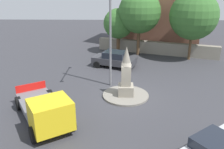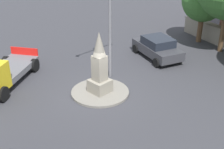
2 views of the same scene
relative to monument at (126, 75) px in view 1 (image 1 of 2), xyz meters
The scene contains 11 objects.
ground_plane 1.59m from the monument, ahead, with size 80.00×80.00×0.00m, color #38383D.
traffic_island 1.53m from the monument, ahead, with size 3.22×3.22×0.13m, color gray.
monument is the anchor object (origin of this frame).
streetlamp 3.81m from the monument, 30.44° to the left, with size 3.67×0.28×7.71m.
car_dark_grey_near_island 6.46m from the monument, ahead, with size 3.13×4.41×1.51m.
truck_yellow_far_side 5.88m from the monument, 130.63° to the left, with size 5.52×4.50×1.94m.
stone_boundary_wall 11.72m from the monument, 18.53° to the right, with size 13.54×0.70×1.39m, color gray.
corner_building 16.91m from the monument, 18.53° to the right, with size 9.15×6.81×9.68m, color #935B47.
tree_near_wall 11.68m from the monument, 37.65° to the right, with size 4.78×4.78×6.90m.
tree_mid_cluster 11.60m from the monument, ahead, with size 3.34×3.34×5.03m.
tree_far_corner 11.27m from the monument, ahead, with size 4.52×4.52×6.94m.
Camera 1 is at (-14.72, 0.58, 7.19)m, focal length 37.18 mm.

